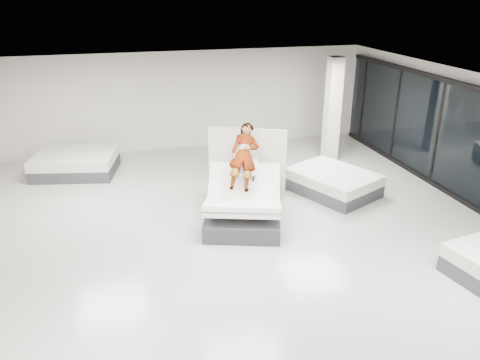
# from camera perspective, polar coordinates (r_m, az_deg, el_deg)

# --- Properties ---
(room) EXTENTS (14.00, 14.04, 3.20)m
(room) POSITION_cam_1_polar(r_m,az_deg,el_deg) (9.24, 0.90, 0.36)
(room) COLOR #B3B1A9
(room) RESTS_ON ground
(hero_bed) EXTENTS (2.26, 2.61, 1.32)m
(hero_bed) POSITION_cam_1_polar(r_m,az_deg,el_deg) (10.76, 0.42, -3.16)
(hero_bed) COLOR #323236
(hero_bed) RESTS_ON floor
(person) EXTENTS (1.08, 1.62, 1.56)m
(person) POSITION_cam_1_polar(r_m,az_deg,el_deg) (10.70, 0.51, 1.95)
(person) COLOR slate
(person) RESTS_ON hero_bed
(remote) EXTENTS (0.09, 0.15, 0.08)m
(remote) POSITION_cam_1_polar(r_m,az_deg,el_deg) (10.44, 1.62, 0.14)
(remote) COLOR black
(remote) RESTS_ON person
(divider_panel) EXTENTS (1.85, 0.94, 1.82)m
(divider_panel) POSITION_cam_1_polar(r_m,az_deg,el_deg) (11.99, 0.86, 2.13)
(divider_panel) COLOR silver
(divider_panel) RESTS_ON floor
(flat_bed_right_far) EXTENTS (2.35, 2.61, 0.59)m
(flat_bed_right_far) POSITION_cam_1_polar(r_m,az_deg,el_deg) (12.61, 11.24, -0.28)
(flat_bed_right_far) COLOR #323236
(flat_bed_right_far) RESTS_ON floor
(flat_bed_left_far) EXTENTS (2.56, 2.13, 0.62)m
(flat_bed_left_far) POSITION_cam_1_polar(r_m,az_deg,el_deg) (14.48, -19.41, 1.93)
(flat_bed_left_far) COLOR #323236
(flat_bed_left_far) RESTS_ON floor
(column) EXTENTS (0.40, 0.40, 3.20)m
(column) POSITION_cam_1_polar(r_m,az_deg,el_deg) (14.66, 11.19, 8.33)
(column) COLOR silver
(column) RESTS_ON floor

